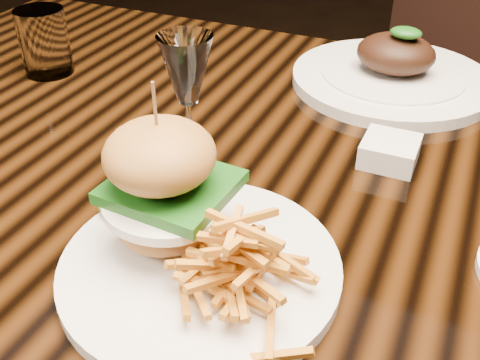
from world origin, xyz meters
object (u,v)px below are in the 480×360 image
at_px(burger_plate, 197,232).
at_px(far_dish, 393,74).
at_px(wine_glass, 187,75).
at_px(dining_table, 309,221).
at_px(chair_far, 439,74).

distance_m(burger_plate, far_dish, 0.52).
relative_size(burger_plate, wine_glass, 1.59).
height_order(burger_plate, wine_glass, burger_plate).
relative_size(burger_plate, far_dish, 0.86).
distance_m(dining_table, burger_plate, 0.25).
distance_m(wine_glass, chair_far, 1.02).
distance_m(dining_table, far_dish, 0.31).
bearing_deg(chair_far, burger_plate, -72.32).
bearing_deg(wine_glass, burger_plate, -59.80).
xyz_separation_m(burger_plate, far_dish, (0.08, 0.51, -0.03)).
bearing_deg(far_dish, dining_table, -96.74).
relative_size(burger_plate, chair_far, 0.29).
relative_size(wine_glass, chair_far, 0.18).
bearing_deg(wine_glass, far_dish, 63.04).
bearing_deg(burger_plate, wine_glass, 136.19).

